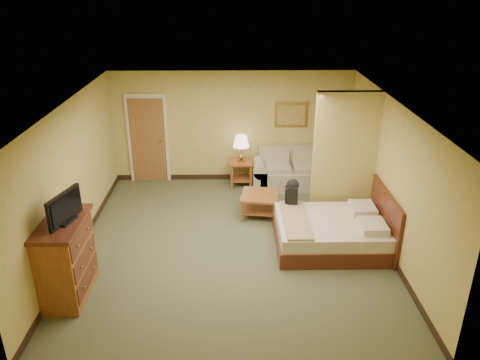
{
  "coord_description": "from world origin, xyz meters",
  "views": [
    {
      "loc": [
        0.02,
        -7.4,
        4.48
      ],
      "look_at": [
        0.15,
        0.6,
        1.01
      ],
      "focal_mm": 35.0,
      "sensor_mm": 36.0,
      "label": 1
    }
  ],
  "objects_px": {
    "coffee_table": "(260,200)",
    "dresser": "(66,259)",
    "loveseat": "(291,174)",
    "bed": "(334,232)"
  },
  "relations": [
    {
      "from": "loveseat",
      "to": "dresser",
      "type": "relative_size",
      "value": 1.4
    },
    {
      "from": "dresser",
      "to": "bed",
      "type": "height_order",
      "value": "dresser"
    },
    {
      "from": "coffee_table",
      "to": "dresser",
      "type": "distance_m",
      "value": 3.97
    },
    {
      "from": "coffee_table",
      "to": "dresser",
      "type": "relative_size",
      "value": 0.66
    },
    {
      "from": "coffee_table",
      "to": "bed",
      "type": "height_order",
      "value": "bed"
    },
    {
      "from": "coffee_table",
      "to": "loveseat",
      "type": "bearing_deg",
      "value": 61.41
    },
    {
      "from": "loveseat",
      "to": "bed",
      "type": "bearing_deg",
      "value": -80.15
    },
    {
      "from": "loveseat",
      "to": "dresser",
      "type": "bearing_deg",
      "value": -133.68
    },
    {
      "from": "loveseat",
      "to": "dresser",
      "type": "height_order",
      "value": "dresser"
    },
    {
      "from": "loveseat",
      "to": "bed",
      "type": "height_order",
      "value": "bed"
    }
  ]
}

